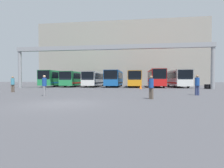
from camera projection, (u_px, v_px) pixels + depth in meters
name	position (u px, v px, depth m)	size (l,w,h in m)	color
ground_plane	(62.00, 104.00, 10.29)	(200.00, 200.00, 0.00)	#47474C
building_backdrop	(121.00, 56.00, 52.40)	(46.01, 12.00, 17.27)	gray
overhead_gantry	(109.00, 52.00, 28.69)	(32.63, 0.80, 7.11)	gray
bus_slot_0	(57.00, 78.00, 37.33)	(2.57, 10.74, 3.23)	#268C4C
bus_slot_1	(76.00, 78.00, 37.40)	(2.54, 12.00, 3.01)	#268C4C
bus_slot_2	(95.00, 78.00, 36.85)	(2.49, 12.01, 2.97)	silver
bus_slot_3	(114.00, 78.00, 35.97)	(2.63, 11.37, 3.19)	#1959A5
bus_slot_4	(135.00, 78.00, 34.88)	(2.44, 10.28, 3.05)	orange
bus_slot_5	(156.00, 77.00, 34.51)	(2.48, 10.67, 3.35)	red
bus_slot_6	(178.00, 78.00, 34.10)	(2.63, 10.95, 3.18)	silver
pedestrian_near_center	(13.00, 84.00, 20.03)	(0.38, 0.38, 1.82)	brown
pedestrian_near_left	(151.00, 87.00, 12.78)	(0.36, 0.36, 1.72)	brown
pedestrian_near_right	(44.00, 85.00, 15.27)	(0.38, 0.38, 1.82)	gray
pedestrian_mid_left	(197.00, 84.00, 15.95)	(0.39, 0.39, 1.86)	navy
traffic_cone	(141.00, 87.00, 27.30)	(0.42, 0.42, 0.69)	orange
tire_stack	(208.00, 87.00, 27.39)	(1.04, 1.04, 0.72)	black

